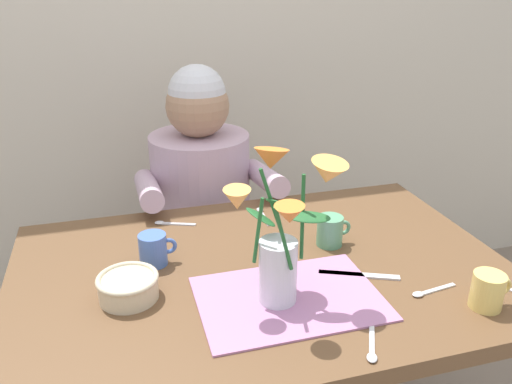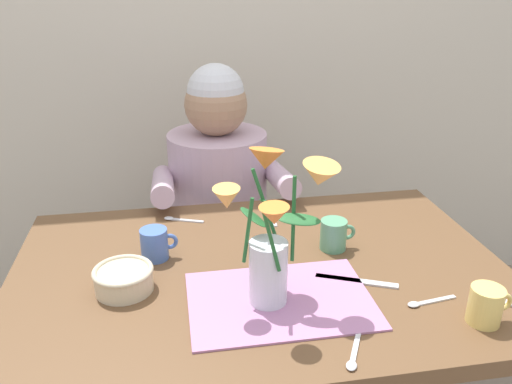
{
  "view_description": "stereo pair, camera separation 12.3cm",
  "coord_description": "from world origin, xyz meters",
  "px_view_note": "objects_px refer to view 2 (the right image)",
  "views": [
    {
      "loc": [
        -0.32,
        -1.04,
        1.4
      ],
      "look_at": [
        -0.0,
        0.05,
        0.92
      ],
      "focal_mm": 36.31,
      "sensor_mm": 36.0,
      "label": 1
    },
    {
      "loc": [
        -0.2,
        -1.07,
        1.4
      ],
      "look_at": [
        -0.0,
        0.05,
        0.92
      ],
      "focal_mm": 36.31,
      "sensor_mm": 36.0,
      "label": 2
    }
  ],
  "objects_px": {
    "seated_person": "(220,223)",
    "ceramic_bowl": "(124,278)",
    "coffee_cup": "(486,305)",
    "flower_vase": "(272,231)",
    "tea_cup": "(334,235)",
    "dinner_knife": "(356,281)",
    "ceramic_mug": "(155,244)"
  },
  "relations": [
    {
      "from": "seated_person",
      "to": "ceramic_bowl",
      "type": "xyz_separation_m",
      "value": [
        -0.28,
        -0.66,
        0.21
      ]
    },
    {
      "from": "seated_person",
      "to": "coffee_cup",
      "type": "height_order",
      "value": "seated_person"
    },
    {
      "from": "flower_vase",
      "to": "tea_cup",
      "type": "relative_size",
      "value": 3.52
    },
    {
      "from": "flower_vase",
      "to": "ceramic_bowl",
      "type": "bearing_deg",
      "value": 163.75
    },
    {
      "from": "seated_person",
      "to": "ceramic_bowl",
      "type": "height_order",
      "value": "seated_person"
    },
    {
      "from": "flower_vase",
      "to": "seated_person",
      "type": "bearing_deg",
      "value": 93.02
    },
    {
      "from": "seated_person",
      "to": "tea_cup",
      "type": "xyz_separation_m",
      "value": [
        0.24,
        -0.55,
        0.22
      ]
    },
    {
      "from": "dinner_knife",
      "to": "flower_vase",
      "type": "bearing_deg",
      "value": -146.86
    },
    {
      "from": "ceramic_bowl",
      "to": "seated_person",
      "type": "bearing_deg",
      "value": 66.85
    },
    {
      "from": "ceramic_mug",
      "to": "coffee_cup",
      "type": "bearing_deg",
      "value": -29.52
    },
    {
      "from": "ceramic_bowl",
      "to": "tea_cup",
      "type": "xyz_separation_m",
      "value": [
        0.52,
        0.1,
        0.01
      ]
    },
    {
      "from": "seated_person",
      "to": "tea_cup",
      "type": "bearing_deg",
      "value": -65.31
    },
    {
      "from": "tea_cup",
      "to": "coffee_cup",
      "type": "distance_m",
      "value": 0.41
    },
    {
      "from": "seated_person",
      "to": "ceramic_bowl",
      "type": "distance_m",
      "value": 0.74
    },
    {
      "from": "seated_person",
      "to": "coffee_cup",
      "type": "bearing_deg",
      "value": -62.37
    },
    {
      "from": "dinner_knife",
      "to": "tea_cup",
      "type": "xyz_separation_m",
      "value": [
        -0.0,
        0.16,
        0.04
      ]
    },
    {
      "from": "tea_cup",
      "to": "ceramic_mug",
      "type": "height_order",
      "value": "same"
    },
    {
      "from": "tea_cup",
      "to": "coffee_cup",
      "type": "height_order",
      "value": "same"
    },
    {
      "from": "dinner_knife",
      "to": "ceramic_mug",
      "type": "height_order",
      "value": "ceramic_mug"
    },
    {
      "from": "ceramic_bowl",
      "to": "ceramic_mug",
      "type": "height_order",
      "value": "ceramic_mug"
    },
    {
      "from": "ceramic_bowl",
      "to": "dinner_knife",
      "type": "bearing_deg",
      "value": -6.36
    },
    {
      "from": "coffee_cup",
      "to": "ceramic_mug",
      "type": "distance_m",
      "value": 0.76
    },
    {
      "from": "flower_vase",
      "to": "coffee_cup",
      "type": "distance_m",
      "value": 0.46
    },
    {
      "from": "ceramic_bowl",
      "to": "dinner_knife",
      "type": "xyz_separation_m",
      "value": [
        0.53,
        -0.06,
        -0.03
      ]
    },
    {
      "from": "flower_vase",
      "to": "dinner_knife",
      "type": "xyz_separation_m",
      "value": [
        0.21,
        0.03,
        -0.17
      ]
    },
    {
      "from": "flower_vase",
      "to": "dinner_knife",
      "type": "height_order",
      "value": "flower_vase"
    },
    {
      "from": "coffee_cup",
      "to": "ceramic_mug",
      "type": "relative_size",
      "value": 1.0
    },
    {
      "from": "dinner_knife",
      "to": "coffee_cup",
      "type": "distance_m",
      "value": 0.28
    },
    {
      "from": "flower_vase",
      "to": "tea_cup",
      "type": "height_order",
      "value": "flower_vase"
    },
    {
      "from": "seated_person",
      "to": "tea_cup",
      "type": "relative_size",
      "value": 12.2
    },
    {
      "from": "flower_vase",
      "to": "ceramic_mug",
      "type": "height_order",
      "value": "flower_vase"
    },
    {
      "from": "ceramic_bowl",
      "to": "tea_cup",
      "type": "bearing_deg",
      "value": 11.24
    }
  ]
}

